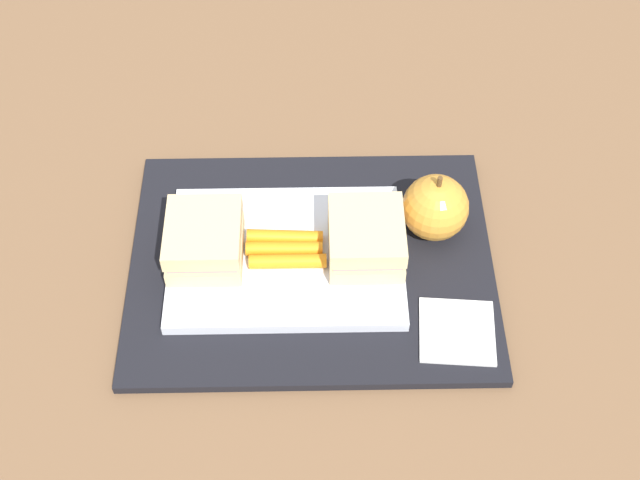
# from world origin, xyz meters

# --- Properties ---
(ground_plane) EXTENTS (2.40, 2.40, 0.00)m
(ground_plane) POSITION_xyz_m (0.00, 0.00, 0.00)
(ground_plane) COLOR brown
(lunchbag_mat) EXTENTS (0.36, 0.28, 0.01)m
(lunchbag_mat) POSITION_xyz_m (0.00, 0.00, 0.01)
(lunchbag_mat) COLOR black
(lunchbag_mat) RESTS_ON ground_plane
(food_tray) EXTENTS (0.23, 0.17, 0.01)m
(food_tray) POSITION_xyz_m (-0.03, 0.00, 0.02)
(food_tray) COLOR white
(food_tray) RESTS_ON lunchbag_mat
(sandwich_half_left) EXTENTS (0.07, 0.08, 0.04)m
(sandwich_half_left) POSITION_xyz_m (-0.10, 0.00, 0.04)
(sandwich_half_left) COLOR #DBC189
(sandwich_half_left) RESTS_ON food_tray
(sandwich_half_right) EXTENTS (0.07, 0.08, 0.04)m
(sandwich_half_right) POSITION_xyz_m (0.05, 0.00, 0.04)
(sandwich_half_right) COLOR #DBC189
(sandwich_half_right) RESTS_ON food_tray
(carrot_sticks_bundle) EXTENTS (0.08, 0.04, 0.02)m
(carrot_sticks_bundle) POSITION_xyz_m (-0.03, -0.00, 0.03)
(carrot_sticks_bundle) COLOR orange
(carrot_sticks_bundle) RESTS_ON food_tray
(apple) EXTENTS (0.07, 0.07, 0.08)m
(apple) POSITION_xyz_m (0.12, 0.04, 0.04)
(apple) COLOR gold
(apple) RESTS_ON lunchbag_mat
(paper_napkin) EXTENTS (0.08, 0.08, 0.00)m
(paper_napkin) POSITION_xyz_m (0.14, -0.09, 0.01)
(paper_napkin) COLOR white
(paper_napkin) RESTS_ON lunchbag_mat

